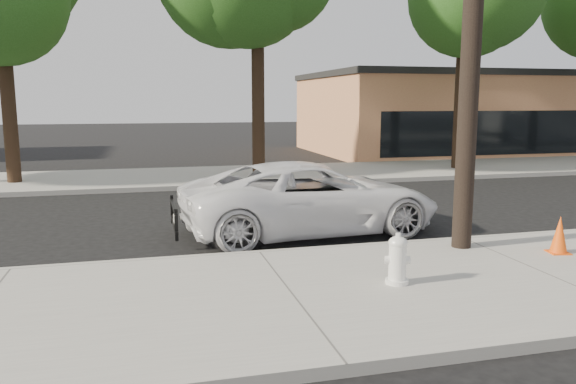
% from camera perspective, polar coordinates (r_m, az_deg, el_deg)
% --- Properties ---
extents(ground, '(120.00, 120.00, 0.00)m').
position_cam_1_polar(ground, '(11.94, -4.95, -4.13)').
color(ground, black).
rests_on(ground, ground).
extents(near_sidewalk, '(90.00, 4.40, 0.15)m').
position_cam_1_polar(near_sidewalk, '(7.87, 0.32, -10.67)').
color(near_sidewalk, gray).
rests_on(near_sidewalk, ground).
extents(far_sidewalk, '(90.00, 5.00, 0.15)m').
position_cam_1_polar(far_sidewalk, '(20.23, -8.94, 1.54)').
color(far_sidewalk, gray).
rests_on(far_sidewalk, ground).
extents(curb_near, '(90.00, 0.12, 0.16)m').
position_cam_1_polar(curb_near, '(9.92, -2.94, -6.45)').
color(curb_near, '#9E9B93').
rests_on(curb_near, ground).
extents(building_main, '(18.00, 10.00, 4.00)m').
position_cam_1_polar(building_main, '(32.78, 18.83, 7.46)').
color(building_main, '#BF744F').
rests_on(building_main, ground).
extents(tree_d, '(4.50, 4.35, 8.75)m').
position_cam_1_polar(tree_d, '(23.14, 18.16, 17.80)').
color(tree_d, black).
rests_on(tree_d, far_sidewalk).
extents(police_cruiser, '(5.62, 2.99, 1.51)m').
position_cam_1_polar(police_cruiser, '(11.74, 2.38, -0.58)').
color(police_cruiser, white).
rests_on(police_cruiser, ground).
extents(fire_hydrant, '(0.38, 0.34, 0.70)m').
position_cam_1_polar(fire_hydrant, '(8.27, 11.06, -6.87)').
color(fire_hydrant, white).
rests_on(fire_hydrant, near_sidewalk).
extents(traffic_cone, '(0.40, 0.40, 0.65)m').
position_cam_1_polar(traffic_cone, '(10.78, 25.85, -3.97)').
color(traffic_cone, '#F8530D').
rests_on(traffic_cone, near_sidewalk).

